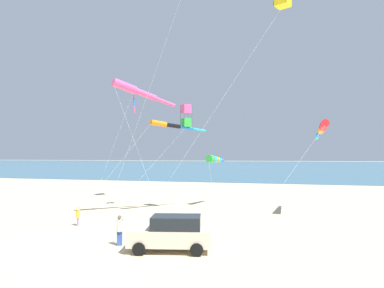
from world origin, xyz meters
TOP-DOWN VIEW (x-y plane):
  - ground_plane at (0.00, 0.00)m, footprint 600.00×600.00m
  - ocean_water_strip at (165.00, 0.00)m, footprint 240.00×600.00m
  - parked_car at (0.13, -5.60)m, footprint 2.76×4.59m
  - cooler_box at (3.13, -5.99)m, footprint 0.62×0.42m
  - person_adult_flyer at (0.41, -2.44)m, footprint 0.61×0.66m
  - person_child_green_jacket at (4.55, 2.98)m, footprint 0.47×0.42m
  - kite_delta_magenta_far_left at (19.21, 5.30)m, footprint 12.90×2.18m
  - kite_windsock_orange_high_right at (12.91, -14.55)m, footprint 14.99×6.05m
  - kite_windsock_long_streamer_left at (11.83, -1.73)m, footprint 11.29×7.45m
  - kite_box_purple_drifting at (13.07, -2.74)m, footprint 14.52×2.67m
  - kite_windsock_red_high_left at (16.63, -4.66)m, footprint 18.61×4.28m
  - kite_windsock_white_trailing at (8.93, 0.45)m, footprint 9.76×6.94m

SIDE VIEW (x-z plane):
  - ground_plane at x=0.00m, z-range 0.00..0.00m
  - ocean_water_strip at x=165.00m, z-range 0.00..0.01m
  - cooler_box at x=3.13m, z-range 0.00..0.42m
  - person_child_green_jacket at x=4.55m, z-range 0.06..1.40m
  - parked_car at x=0.13m, z-range 0.03..1.88m
  - person_adult_flyer at x=0.41m, z-range 0.08..1.94m
  - kite_windsock_red_high_left at x=16.63m, z-range 2.10..7.24m
  - kite_windsock_orange_high_right at x=12.91m, z-range 3.31..11.23m
  - kite_windsock_long_streamer_left at x=11.83m, z-range 3.68..11.82m
  - kite_box_purple_drifting at x=13.07m, z-range 3.84..13.61m
  - kite_windsock_white_trailing at x=8.93m, z-range 4.82..16.12m
  - kite_delta_magenta_far_left at x=19.21m, z-range 6.13..19.17m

